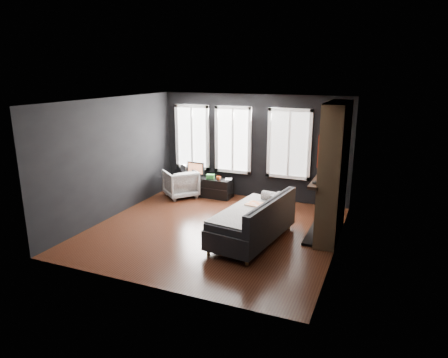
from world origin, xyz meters
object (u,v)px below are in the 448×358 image
at_px(monitor, 196,168).
at_px(mantel_vase, 324,167).
at_px(mug, 219,178).
at_px(sofa, 252,219).
at_px(armchair, 181,182).
at_px(book, 225,175).
at_px(media_console, 205,186).

height_order(monitor, mantel_vase, mantel_vase).
xyz_separation_m(monitor, mug, (0.70, -0.08, -0.16)).
bearing_deg(sofa, armchair, 151.35).
distance_m(sofa, book, 2.79).
xyz_separation_m(sofa, mantel_vase, (1.13, 1.27, 0.86)).
bearing_deg(mantel_vase, armchair, 169.28).
bearing_deg(monitor, mantel_vase, -12.39).
relative_size(book, mantel_vase, 1.24).
bearing_deg(book, monitor, -179.00).
bearing_deg(media_console, sofa, -46.72).
distance_m(sofa, mug, 2.80).
height_order(mug, book, book).
bearing_deg(book, media_console, -179.74).
bearing_deg(mug, sofa, -52.92).
height_order(media_console, mantel_vase, mantel_vase).
bearing_deg(mantel_vase, mug, 161.24).
height_order(sofa, mug, sofa).
xyz_separation_m(monitor, mantel_vase, (3.52, -1.04, 0.59)).
bearing_deg(sofa, book, 131.49).
height_order(armchair, mantel_vase, mantel_vase).
bearing_deg(armchair, media_console, 161.08).
relative_size(media_console, book, 6.29).
xyz_separation_m(book, mantel_vase, (2.67, -1.05, 0.69)).
height_order(armchair, media_console, armchair).
bearing_deg(monitor, book, 5.03).
bearing_deg(book, sofa, -56.51).
distance_m(monitor, mantel_vase, 3.72).
xyz_separation_m(media_console, book, (0.58, 0.00, 0.37)).
bearing_deg(media_console, monitor, -176.48).
xyz_separation_m(mug, book, (0.15, 0.10, 0.06)).
relative_size(mug, mantel_vase, 0.63).
distance_m(armchair, mug, 1.04).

